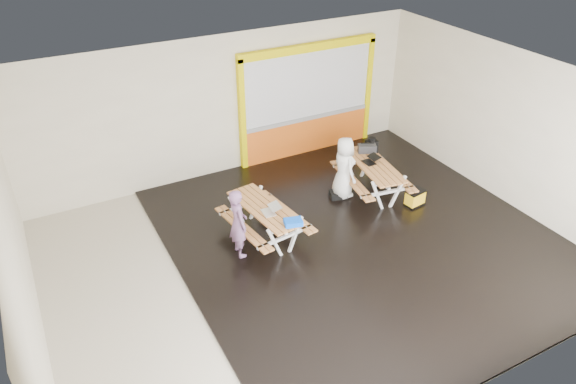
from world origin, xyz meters
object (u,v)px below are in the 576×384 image
person_right (344,167)px  laptop_left (271,210)px  picnic_table_left (265,214)px  fluke_bag (415,198)px  picnic_table_right (373,171)px  laptop_right (371,160)px  backpack (371,147)px  dark_case (338,194)px  blue_pouch (293,222)px  person_left (238,223)px  toolbox (367,148)px

person_right → laptop_left: (-2.27, -0.80, -0.00)m
picnic_table_left → fluke_bag: bearing=-8.5°
picnic_table_right → fluke_bag: 1.15m
person_right → laptop_right: person_right is taller
picnic_table_left → laptop_left: 0.33m
backpack → dark_case: size_ratio=1.26×
picnic_table_right → blue_pouch: size_ratio=6.16×
blue_pouch → dark_case: 2.51m
picnic_table_left → person_left: person_left is taller
toolbox → laptop_right: bearing=-115.2°
blue_pouch → dark_case: bearing=35.2°
person_left → laptop_left: bearing=-81.6°
person_left → person_right: (3.02, 0.88, 0.02)m
blue_pouch → laptop_right: bearing=25.8°
backpack → toolbox: bearing=-140.7°
picnic_table_left → blue_pouch: size_ratio=5.95×
laptop_right → fluke_bag: (0.53, -1.07, -0.60)m
laptop_left → backpack: (3.56, 1.52, -0.10)m
picnic_table_right → person_left: size_ratio=1.47×
picnic_table_left → blue_pouch: blue_pouch is taller
backpack → fluke_bag: size_ratio=1.02×
laptop_right → backpack: bearing=53.1°
laptop_right → backpack: size_ratio=0.74×
dark_case → blue_pouch: bearing=-144.8°
picnic_table_left → laptop_left: bearing=-82.5°
picnic_table_right → laptop_left: size_ratio=5.61×
person_left → fluke_bag: 4.31m
person_right → backpack: 1.48m
laptop_right → fluke_bag: bearing=-63.7°
person_right → backpack: size_ratio=3.01×
person_right → backpack: (1.29, 0.72, -0.11)m
picnic_table_right → fluke_bag: size_ratio=4.50×
picnic_table_right → fluke_bag: picnic_table_right is taller
person_left → backpack: bearing=-67.5°
person_left → dark_case: bearing=-71.0°
person_left → laptop_left: size_ratio=3.83×
laptop_left → person_left: bearing=-173.8°
laptop_left → fluke_bag: bearing=-4.9°
blue_pouch → toolbox: bearing=31.1°
laptop_left → picnic_table_left: bearing=97.5°
person_right → laptop_right: bearing=-90.7°
person_left → laptop_right: 3.84m
laptop_right → picnic_table_left: bearing=-169.9°
picnic_table_right → toolbox: (0.22, 0.59, 0.28)m
picnic_table_right → blue_pouch: (-2.80, -1.24, 0.22)m
person_right → toolbox: size_ratio=3.06×
person_right → toolbox: 1.04m
blue_pouch → person_right: bearing=33.7°
picnic_table_right → laptop_left: laptop_left is taller
laptop_left → toolbox: (3.22, 1.24, 0.07)m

